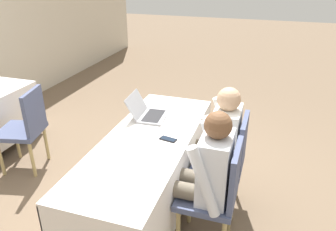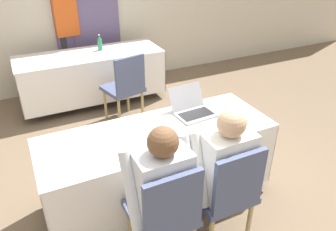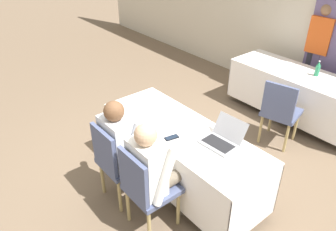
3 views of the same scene
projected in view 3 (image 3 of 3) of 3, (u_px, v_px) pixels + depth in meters
The scene contains 14 objects.
ground_plane at pixel (181, 182), 3.81m from camera, with size 24.00×24.00×0.00m, color brown.
conference_table_near at pixel (182, 144), 3.52m from camera, with size 1.99×0.72×0.74m.
conference_table_far at pixel (298, 84), 4.76m from camera, with size 1.99×0.72×0.74m.
laptop at pixel (222, 139), 3.20m from camera, with size 0.37×0.37×0.22m.
cell_phone at pixel (172, 138), 3.29m from camera, with size 0.09×0.16×0.01m.
paper_beside_laptop at pixel (148, 103), 3.92m from camera, with size 0.22×0.30×0.00m.
paper_centre_table at pixel (156, 115), 3.68m from camera, with size 0.27×0.34×0.00m.
water_bottle at pixel (318, 69), 4.54m from camera, with size 0.06×0.06×0.22m.
chair_near_left at pixel (117, 160), 3.34m from camera, with size 0.44×0.44×0.93m.
chair_near_right at pixel (146, 187), 3.01m from camera, with size 0.44×0.44×0.93m.
chair_far_spare at pixel (280, 110), 4.19m from camera, with size 0.53×0.53×0.93m.
person_checkered_shirt at pixel (124, 143), 3.31m from camera, with size 0.50×0.52×1.19m.
person_white_shirt at pixel (154, 169), 2.98m from camera, with size 0.50×0.52×1.19m.
person_red_shirt at pixel (318, 48), 5.03m from camera, with size 0.36×0.24×1.59m.
Camera 3 is at (2.11, -1.92, 2.64)m, focal length 35.00 mm.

